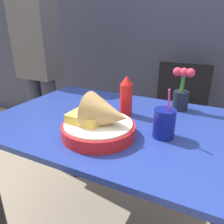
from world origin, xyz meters
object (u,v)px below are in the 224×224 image
flower_vase (181,92)px  person_standing (38,59)px  ketchup_bottle (126,96)px  chair_far_window (178,110)px  drink_cup (164,124)px  food_basket (102,122)px

flower_vase → person_standing: bearing=172.4°
flower_vase → ketchup_bottle: bearing=-140.9°
chair_far_window → drink_cup: size_ratio=4.26×
chair_far_window → ketchup_bottle: size_ratio=4.51×
flower_vase → drink_cup: bearing=-90.4°
drink_cup → person_standing: bearing=156.4°
flower_vase → chair_far_window: bearing=98.8°
flower_vase → person_standing: (-1.11, 0.15, 0.07)m
food_basket → flower_vase: size_ratio=1.34×
ketchup_bottle → person_standing: 0.95m
drink_cup → food_basket: bearing=-154.0°
drink_cup → flower_vase: (0.00, 0.34, 0.04)m
ketchup_bottle → flower_vase: bearing=39.1°
chair_far_window → ketchup_bottle: (-0.14, -0.74, 0.30)m
drink_cup → person_standing: 1.22m
chair_far_window → drink_cup: drink_cup is taller
chair_far_window → person_standing: bearing=-158.5°
ketchup_bottle → drink_cup: size_ratio=0.94×
food_basket → ketchup_bottle: bearing=91.6°
food_basket → ketchup_bottle: 0.26m
flower_vase → person_standing: person_standing is taller
chair_far_window → food_basket: size_ratio=2.98×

